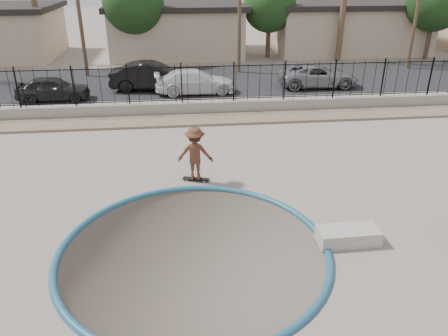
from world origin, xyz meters
name	(u,v)px	position (x,y,z in m)	size (l,w,h in m)	color
ground	(183,124)	(0.00, 12.00, -1.10)	(120.00, 120.00, 2.20)	gray
bowl_pit	(194,251)	(0.00, -1.00, 0.00)	(6.84, 6.84, 1.80)	brown
coping_ring	(194,251)	(0.00, -1.00, 0.00)	(7.04, 7.04, 0.20)	#235873
rock_strip	(183,120)	(0.00, 9.20, 0.06)	(42.00, 1.60, 0.11)	#91775F
retaining_wall	(183,108)	(0.00, 10.30, 0.30)	(42.00, 0.45, 0.60)	#9D958A
fence	(182,84)	(0.00, 10.30, 1.50)	(40.00, 0.04, 1.80)	black
street	(180,81)	(0.00, 17.00, 0.02)	(90.00, 8.00, 0.04)	black
house_center	(177,28)	(0.00, 26.50, 1.97)	(10.60, 8.60, 3.90)	tan
house_east	(345,26)	(14.00, 26.50, 1.97)	(12.60, 8.60, 3.90)	tan
utility_pole_left	(77,0)	(-6.00, 19.00, 4.70)	(1.70, 0.24, 9.00)	#473323
street_tree_left	(133,3)	(-3.00, 23.00, 4.19)	(4.32, 4.32, 6.36)	#473323
street_tree_mid	(270,6)	(7.00, 24.00, 3.84)	(3.96, 3.96, 5.83)	#473323
street_tree_right	(436,1)	(19.00, 22.00, 4.19)	(4.32, 4.32, 6.36)	#473323
skater	(195,156)	(0.26, 3.00, 0.91)	(1.17, 0.67, 1.81)	brown
skateboard	(196,179)	(0.26, 3.00, 0.06)	(0.93, 0.46, 0.08)	black
concrete_ledge	(348,236)	(4.04, -1.06, 0.20)	(1.60, 0.70, 0.40)	#ADA89A
car_a	(53,88)	(-6.78, 13.40, 0.68)	(1.51, 3.76, 1.28)	black
car_b	(153,76)	(-1.58, 15.00, 0.82)	(1.66, 4.77, 1.57)	black
car_c	(195,81)	(0.81, 14.02, 0.69)	(1.83, 4.50, 1.31)	silver
car_d	(318,76)	(8.11, 14.61, 0.68)	(2.14, 4.64, 1.29)	gray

